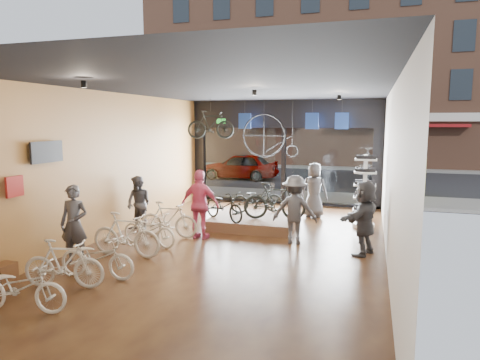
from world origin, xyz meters
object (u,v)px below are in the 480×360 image
at_px(floor_bike_0, 20,287).
at_px(customer_5, 364,218).
at_px(display_bike_mid, 275,201).
at_px(customer_3, 295,210).
at_px(street_car, 240,166).
at_px(customer_0, 74,224).
at_px(customer_4, 314,190).
at_px(customer_1, 139,204).
at_px(display_bike_left, 224,205).
at_px(floor_bike_3, 126,235).
at_px(penny_farthing, 273,137).
at_px(floor_bike_4, 149,230).
at_px(sunglasses_rack, 365,191).
at_px(hung_bike, 211,125).
at_px(customer_2, 200,204).
at_px(box_truck, 396,162).
at_px(floor_bike_2, 97,258).
at_px(floor_bike_5, 168,220).
at_px(display_bike_right, 257,199).
at_px(floor_bike_1, 64,264).
at_px(display_platform, 254,222).

height_order(floor_bike_0, customer_5, customer_5).
bearing_deg(display_bike_mid, customer_3, -157.59).
xyz_separation_m(street_car, customer_0, (0.62, -14.03, 0.16)).
bearing_deg(customer_4, customer_0, 59.43).
relative_size(customer_0, customer_1, 1.10).
relative_size(display_bike_left, customer_3, 0.92).
relative_size(floor_bike_3, penny_farthing, 0.89).
bearing_deg(floor_bike_0, customer_3, -44.02).
bearing_deg(floor_bike_3, floor_bike_4, -5.18).
distance_m(street_car, floor_bike_3, 13.43).
height_order(sunglasses_rack, hung_bike, hung_bike).
relative_size(customer_2, penny_farthing, 0.96).
xyz_separation_m(box_truck, floor_bike_2, (-6.10, -13.69, -0.80)).
bearing_deg(customer_0, customer_1, 83.58).
distance_m(street_car, customer_5, 13.34).
height_order(customer_0, customer_1, customer_0).
height_order(floor_bike_4, customer_5, customer_5).
distance_m(customer_2, hung_bike, 4.32).
bearing_deg(floor_bike_4, penny_farthing, -8.56).
bearing_deg(customer_4, floor_bike_0, 72.03).
bearing_deg(floor_bike_5, customer_4, -47.11).
xyz_separation_m(floor_bike_5, display_bike_left, (1.17, 1.09, 0.24)).
relative_size(display_bike_mid, hung_bike, 1.10).
bearing_deg(floor_bike_5, box_truck, -33.94).
relative_size(floor_bike_2, customer_2, 0.87).
distance_m(street_car, customer_1, 11.28).
bearing_deg(penny_farthing, floor_bike_5, -111.34).
relative_size(street_car, floor_bike_4, 2.60).
relative_size(display_bike_right, customer_1, 1.04).
bearing_deg(customer_2, display_bike_left, -103.04).
bearing_deg(floor_bike_1, floor_bike_4, -15.18).
bearing_deg(customer_3, sunglasses_rack, -129.79).
bearing_deg(display_bike_mid, customer_2, 120.74).
height_order(display_platform, customer_0, customer_0).
bearing_deg(display_platform, display_bike_left, -140.62).
xyz_separation_m(box_truck, floor_bike_5, (-6.12, -10.59, -0.73)).
bearing_deg(street_car, display_bike_left, 14.89).
relative_size(customer_3, customer_4, 0.98).
bearing_deg(display_bike_right, customer_3, -169.44).
xyz_separation_m(display_bike_mid, customer_0, (-3.49, -4.04, 0.03)).
bearing_deg(floor_bike_0, customer_1, -0.68).
relative_size(street_car, sunglasses_rack, 1.92).
relative_size(box_truck, display_platform, 2.56).
relative_size(street_car, display_bike_mid, 2.32).
distance_m(floor_bike_3, hung_bike, 6.05).
bearing_deg(customer_3, floor_bike_5, 3.34).
bearing_deg(customer_1, sunglasses_rack, 34.58).
bearing_deg(floor_bike_4, customer_1, 49.76).
bearing_deg(customer_2, floor_bike_3, 67.14).
bearing_deg(customer_4, floor_bike_1, 69.00).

